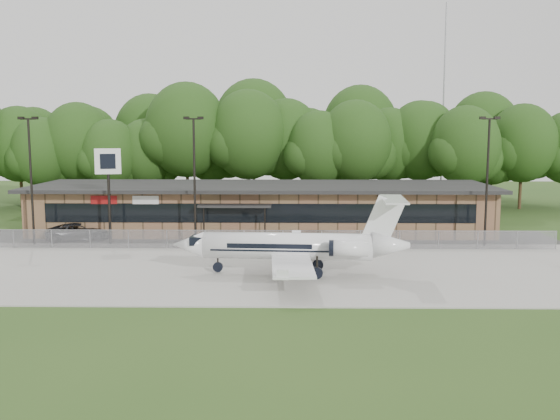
{
  "coord_description": "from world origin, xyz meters",
  "views": [
    {
      "loc": [
        2.56,
        -32.46,
        9.21
      ],
      "look_at": [
        1.83,
        12.0,
        3.47
      ],
      "focal_mm": 40.0,
      "sensor_mm": 36.0,
      "label": 1
    }
  ],
  "objects_px": {
    "terminal": "(262,207)",
    "suv": "(79,232)",
    "pole_sign": "(108,171)",
    "business_jet": "(296,247)"
  },
  "relations": [
    {
      "from": "terminal",
      "to": "business_jet",
      "type": "distance_m",
      "value": 17.82
    },
    {
      "from": "pole_sign",
      "to": "business_jet",
      "type": "bearing_deg",
      "value": -49.98
    },
    {
      "from": "terminal",
      "to": "business_jet",
      "type": "xyz_separation_m",
      "value": [
        2.94,
        -17.57,
        -0.35
      ]
    },
    {
      "from": "suv",
      "to": "pole_sign",
      "type": "xyz_separation_m",
      "value": [
        3.17,
        -1.78,
        5.18
      ]
    },
    {
      "from": "terminal",
      "to": "suv",
      "type": "xyz_separation_m",
      "value": [
        -15.09,
        -5.37,
        -1.44
      ]
    },
    {
      "from": "terminal",
      "to": "pole_sign",
      "type": "distance_m",
      "value": 14.39
    },
    {
      "from": "terminal",
      "to": "pole_sign",
      "type": "bearing_deg",
      "value": -149.06
    },
    {
      "from": "terminal",
      "to": "business_jet",
      "type": "relative_size",
      "value": 2.7
    },
    {
      "from": "business_jet",
      "to": "suv",
      "type": "height_order",
      "value": "business_jet"
    },
    {
      "from": "terminal",
      "to": "suv",
      "type": "distance_m",
      "value": 16.08
    }
  ]
}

